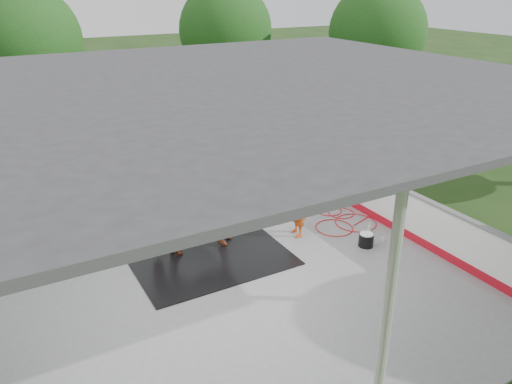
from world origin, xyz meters
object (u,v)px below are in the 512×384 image
dasher_board (388,205)px  handler (298,206)px  horse (203,211)px  wash_bucket (366,240)px

dasher_board → handler: (-2.29, 0.65, 0.24)m
handler → dasher_board: bearing=81.4°
dasher_board → horse: horse is taller
horse → wash_bucket: bearing=-112.4°
dasher_board → handler: 2.40m
dasher_board → handler: bearing=164.2°
dasher_board → horse: size_ratio=3.35×
wash_bucket → horse: bearing=154.8°
dasher_board → wash_bucket: (-1.20, -0.61, -0.38)m
horse → handler: bearing=-95.7°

